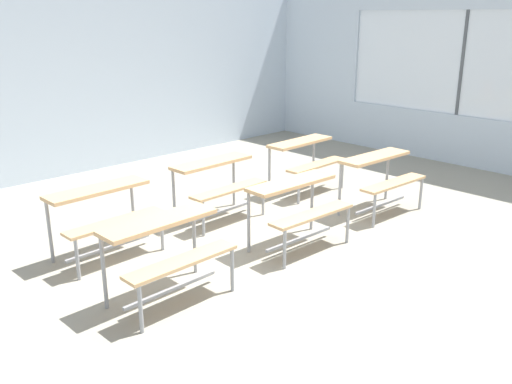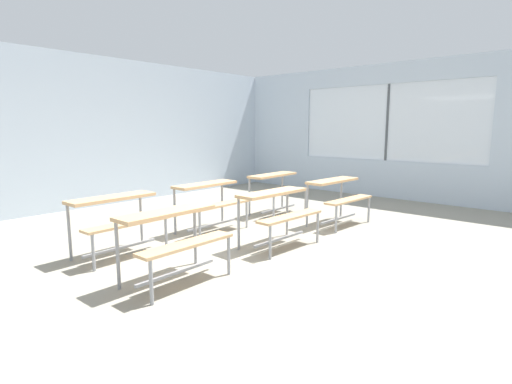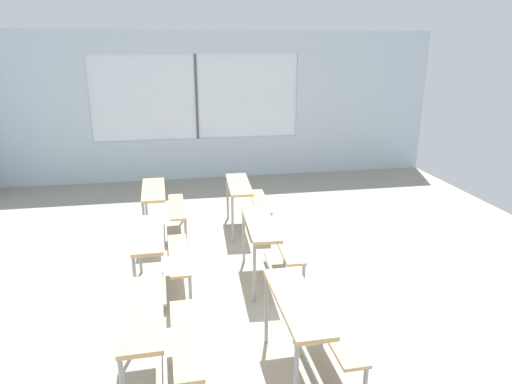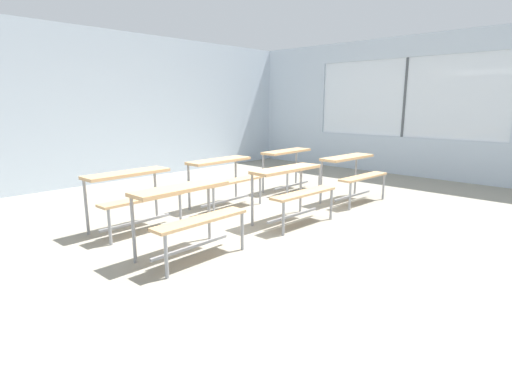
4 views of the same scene
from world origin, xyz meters
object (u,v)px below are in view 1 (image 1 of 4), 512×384
Objects in this scene: desk_bench_r0c1 at (298,199)px; desk_bench_r1c1 at (218,176)px; desk_bench_r1c0 at (104,206)px; desk_bench_r1c2 at (306,154)px; desk_bench_r0c2 at (381,170)px; desk_bench_r0c0 at (167,241)px.

desk_bench_r0c1 and desk_bench_r1c1 have the same top height.
desk_bench_r1c0 is 3.22m from desk_bench_r1c2.
desk_bench_r0c2 is at bearing 2.83° from desk_bench_r0c1.
desk_bench_r1c2 is at bearing -1.55° from desk_bench_r1c1.
desk_bench_r0c2 is at bearing -22.19° from desk_bench_r1c0.
desk_bench_r0c2 and desk_bench_r1c0 have the same top height.
desk_bench_r1c1 is at bearing -0.62° from desk_bench_r1c0.
desk_bench_r0c1 is at bearing -142.77° from desk_bench_r1c2.
desk_bench_r0c2 is 3.48m from desk_bench_r1c0.
desk_bench_r0c1 is 1.01× the size of desk_bench_r1c1.
desk_bench_r0c2 is 1.25m from desk_bench_r1c2.
desk_bench_r0c0 is 0.99× the size of desk_bench_r0c1.
desk_bench_r1c0 is at bearing 178.75° from desk_bench_r1c2.
desk_bench_r1c0 is at bearing 85.94° from desk_bench_r0c0.
desk_bench_r1c1 is at bearing 36.40° from desk_bench_r0c0.
desk_bench_r1c1 and desk_bench_r1c2 have the same top height.
desk_bench_r0c0 is at bearing -94.57° from desk_bench_r1c0.
desk_bench_r0c1 is 1.62m from desk_bench_r0c2.
desk_bench_r1c0 is at bearing 179.45° from desk_bench_r1c1.
desk_bench_r1c0 is 1.00× the size of desk_bench_r1c2.
desk_bench_r1c1 is 1.00× the size of desk_bench_r1c2.
desk_bench_r0c1 and desk_bench_r1c2 have the same top height.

